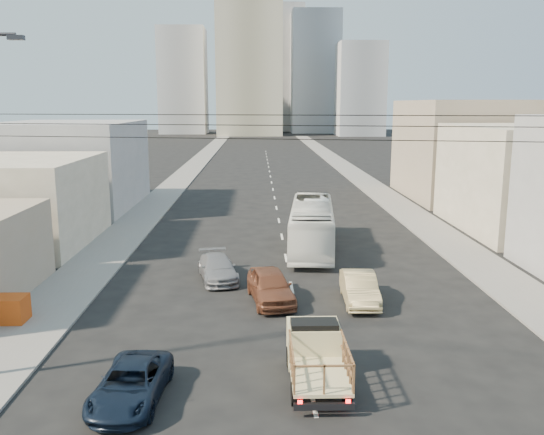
{
  "coord_description": "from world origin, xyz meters",
  "views": [
    {
      "loc": [
        -1.82,
        -15.34,
        9.61
      ],
      "look_at": [
        -1.01,
        15.62,
        3.5
      ],
      "focal_mm": 38.0,
      "sensor_mm": 36.0,
      "label": 1
    }
  ],
  "objects_px": {
    "sedan_grey": "(218,268)",
    "crate_stack": "(6,309)",
    "sedan_brown": "(270,286)",
    "flatbed_pickup": "(316,352)",
    "navy_pickup": "(131,384)",
    "sedan_tan": "(359,288)",
    "city_bus": "(312,225)"
  },
  "relations": [
    {
      "from": "sedan_tan",
      "to": "sedan_grey",
      "type": "distance_m",
      "value": 8.25
    },
    {
      "from": "flatbed_pickup",
      "to": "sedan_grey",
      "type": "height_order",
      "value": "flatbed_pickup"
    },
    {
      "from": "flatbed_pickup",
      "to": "sedan_grey",
      "type": "bearing_deg",
      "value": 109.37
    },
    {
      "from": "sedan_tan",
      "to": "flatbed_pickup",
      "type": "bearing_deg",
      "value": -107.79
    },
    {
      "from": "flatbed_pickup",
      "to": "crate_stack",
      "type": "distance_m",
      "value": 14.43
    },
    {
      "from": "navy_pickup",
      "to": "city_bus",
      "type": "xyz_separation_m",
      "value": [
        7.83,
        20.13,
        1.01
      ]
    },
    {
      "from": "sedan_brown",
      "to": "sedan_tan",
      "type": "bearing_deg",
      "value": -12.3
    },
    {
      "from": "navy_pickup",
      "to": "crate_stack",
      "type": "relative_size",
      "value": 2.48
    },
    {
      "from": "flatbed_pickup",
      "to": "city_bus",
      "type": "relative_size",
      "value": 0.38
    },
    {
      "from": "sedan_tan",
      "to": "sedan_grey",
      "type": "relative_size",
      "value": 0.97
    },
    {
      "from": "sedan_grey",
      "to": "crate_stack",
      "type": "distance_m",
      "value": 11.0
    },
    {
      "from": "flatbed_pickup",
      "to": "crate_stack",
      "type": "relative_size",
      "value": 2.45
    },
    {
      "from": "city_bus",
      "to": "sedan_brown",
      "type": "relative_size",
      "value": 2.47
    },
    {
      "from": "flatbed_pickup",
      "to": "crate_stack",
      "type": "xyz_separation_m",
      "value": [
        -13.23,
        5.76,
        -0.4
      ]
    },
    {
      "from": "flatbed_pickup",
      "to": "sedan_tan",
      "type": "height_order",
      "value": "flatbed_pickup"
    },
    {
      "from": "sedan_brown",
      "to": "crate_stack",
      "type": "distance_m",
      "value": 12.11
    },
    {
      "from": "city_bus",
      "to": "crate_stack",
      "type": "relative_size",
      "value": 6.49
    },
    {
      "from": "navy_pickup",
      "to": "sedan_tan",
      "type": "relative_size",
      "value": 1.0
    },
    {
      "from": "sedan_tan",
      "to": "crate_stack",
      "type": "relative_size",
      "value": 2.47
    },
    {
      "from": "sedan_tan",
      "to": "sedan_grey",
      "type": "height_order",
      "value": "sedan_tan"
    },
    {
      "from": "flatbed_pickup",
      "to": "navy_pickup",
      "type": "height_order",
      "value": "flatbed_pickup"
    },
    {
      "from": "sedan_brown",
      "to": "sedan_grey",
      "type": "distance_m",
      "value": 4.72
    },
    {
      "from": "city_bus",
      "to": "sedan_grey",
      "type": "xyz_separation_m",
      "value": [
        -5.89,
        -6.75,
        -0.96
      ]
    },
    {
      "from": "navy_pickup",
      "to": "city_bus",
      "type": "bearing_deg",
      "value": 72.64
    },
    {
      "from": "navy_pickup",
      "to": "crate_stack",
      "type": "distance_m",
      "value": 9.9
    },
    {
      "from": "flatbed_pickup",
      "to": "city_bus",
      "type": "height_order",
      "value": "city_bus"
    },
    {
      "from": "sedan_tan",
      "to": "crate_stack",
      "type": "xyz_separation_m",
      "value": [
        -16.2,
        -2.41,
        -0.04
      ]
    },
    {
      "from": "sedan_grey",
      "to": "flatbed_pickup",
      "type": "bearing_deg",
      "value": -82.48
    },
    {
      "from": "flatbed_pickup",
      "to": "navy_pickup",
      "type": "bearing_deg",
      "value": -168.74
    },
    {
      "from": "navy_pickup",
      "to": "sedan_brown",
      "type": "xyz_separation_m",
      "value": [
        4.81,
        9.63,
        0.19
      ]
    },
    {
      "from": "flatbed_pickup",
      "to": "navy_pickup",
      "type": "relative_size",
      "value": 0.99
    },
    {
      "from": "city_bus",
      "to": "sedan_tan",
      "type": "xyz_separation_m",
      "value": [
        1.35,
        -10.72,
        -0.89
      ]
    }
  ]
}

